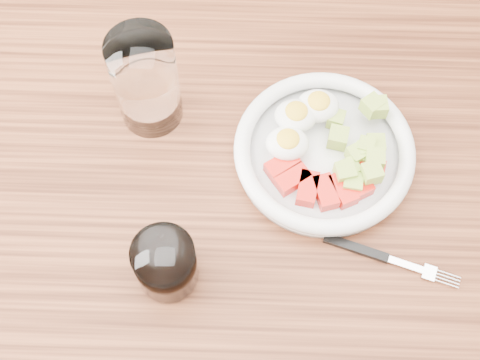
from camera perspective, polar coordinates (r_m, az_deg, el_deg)
name	(u,v)px	position (r m, az deg, el deg)	size (l,w,h in m)	color
ground	(244,325)	(1.63, 0.35, -12.24)	(4.00, 4.00, 0.00)	brown
dining_table	(247,223)	(0.99, 0.56, -3.73)	(1.50, 0.90, 0.77)	brown
bowl	(324,150)	(0.91, 7.15, 2.55)	(0.24, 0.24, 0.06)	white
fork	(374,254)	(0.88, 11.38, -6.23)	(0.17, 0.07, 0.01)	black
water_glass	(146,82)	(0.90, -8.04, 8.32)	(0.09, 0.09, 0.15)	white
coffee_glass	(166,264)	(0.82, -6.36, -7.16)	(0.08, 0.08, 0.09)	white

